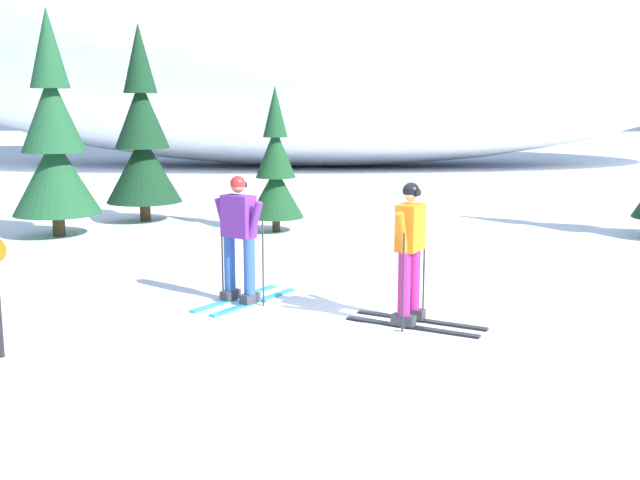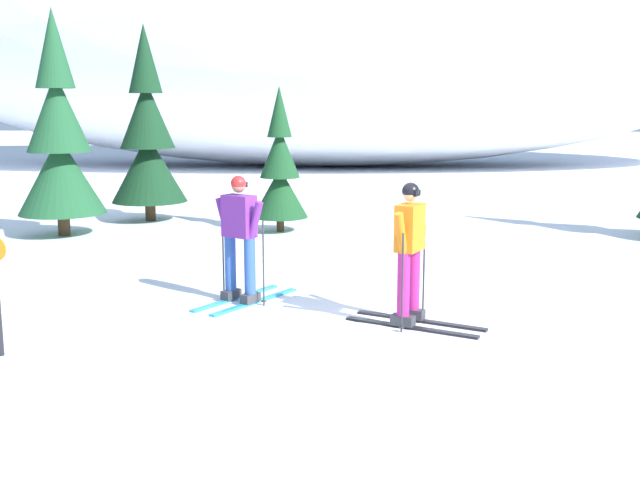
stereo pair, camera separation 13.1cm
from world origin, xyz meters
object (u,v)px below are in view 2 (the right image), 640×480
at_px(skier_orange_jacket, 410,251).
at_px(pine_tree_far_left, 59,142).
at_px(pine_tree_center_left, 148,140).
at_px(skier_purple_jacket, 240,237).
at_px(pine_tree_center_right, 280,172).

distance_m(skier_orange_jacket, pine_tree_far_left, 8.89).
height_order(skier_orange_jacket, pine_tree_center_left, pine_tree_center_left).
distance_m(skier_purple_jacket, pine_tree_center_right, 5.72).
xyz_separation_m(pine_tree_far_left, pine_tree_center_left, (1.24, 1.99, -0.05)).
bearing_deg(pine_tree_far_left, skier_purple_jacket, -49.23).
distance_m(pine_tree_center_left, pine_tree_center_right, 3.40).
relative_size(skier_purple_jacket, pine_tree_far_left, 0.38).
bearing_deg(skier_orange_jacket, pine_tree_center_right, 108.42).
distance_m(skier_orange_jacket, pine_tree_center_left, 9.60).
height_order(pine_tree_far_left, pine_tree_center_right, pine_tree_far_left).
distance_m(skier_orange_jacket, skier_purple_jacket, 2.38).
xyz_separation_m(skier_orange_jacket, skier_purple_jacket, (-2.19, 0.92, -0.00)).
relative_size(skier_orange_jacket, pine_tree_center_right, 0.58).
height_order(pine_tree_far_left, pine_tree_center_left, pine_tree_far_left).
bearing_deg(skier_orange_jacket, pine_tree_center_left, 123.65).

